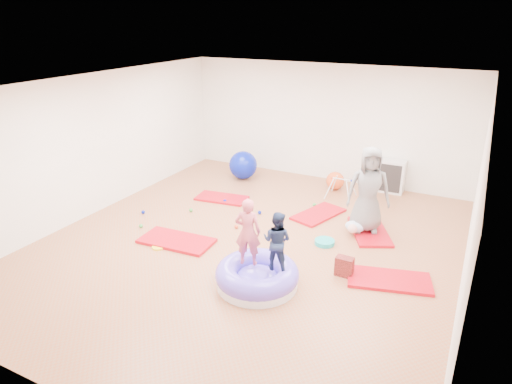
% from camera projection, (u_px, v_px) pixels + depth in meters
% --- Properties ---
extents(room, '(7.01, 8.01, 2.81)m').
position_uv_depth(room, '(248.00, 170.00, 7.67)').
color(room, '#A55835').
rests_on(room, ground).
extents(gym_mat_front_left, '(1.37, 0.75, 0.06)m').
position_uv_depth(gym_mat_front_left, '(177.00, 241.00, 8.24)').
color(gym_mat_front_left, '#BC0030').
rests_on(gym_mat_front_left, ground).
extents(gym_mat_mid_left, '(1.18, 0.69, 0.05)m').
position_uv_depth(gym_mat_mid_left, '(222.00, 198.00, 10.16)').
color(gym_mat_mid_left, '#BC0030').
rests_on(gym_mat_mid_left, ground).
extents(gym_mat_center_back, '(0.92, 1.29, 0.05)m').
position_uv_depth(gym_mat_center_back, '(318.00, 214.00, 9.34)').
color(gym_mat_center_back, '#BC0030').
rests_on(gym_mat_center_back, ground).
extents(gym_mat_right, '(1.37, 0.93, 0.05)m').
position_uv_depth(gym_mat_right, '(389.00, 280.00, 7.03)').
color(gym_mat_right, '#BC0030').
rests_on(gym_mat_right, ground).
extents(gym_mat_rear_right, '(1.10, 1.39, 0.05)m').
position_uv_depth(gym_mat_rear_right, '(369.00, 231.00, 8.60)').
color(gym_mat_rear_right, '#BC0030').
rests_on(gym_mat_rear_right, ground).
extents(inflatable_cushion, '(1.27, 1.27, 0.40)m').
position_uv_depth(inflatable_cushion, '(257.00, 276.00, 6.89)').
color(inflatable_cushion, white).
rests_on(inflatable_cushion, ground).
extents(child_pink, '(0.44, 0.36, 1.06)m').
position_uv_depth(child_pink, '(248.00, 229.00, 6.72)').
color(child_pink, '#CE5461').
rests_on(child_pink, inflatable_cushion).
extents(child_navy, '(0.44, 0.35, 0.91)m').
position_uv_depth(child_navy, '(277.00, 238.00, 6.62)').
color(child_navy, '#1C284A').
rests_on(child_navy, inflatable_cushion).
extents(adult_caregiver, '(0.92, 0.77, 1.61)m').
position_uv_depth(adult_caregiver, '(369.00, 190.00, 8.33)').
color(adult_caregiver, slate).
rests_on(adult_caregiver, gym_mat_rear_right).
extents(infant, '(0.37, 0.37, 0.22)m').
position_uv_depth(infant, '(354.00, 227.00, 8.47)').
color(infant, '#C1D6F8').
rests_on(infant, gym_mat_rear_right).
extents(ball_pit_balls, '(3.36, 2.93, 0.08)m').
position_uv_depth(ball_pit_balls, '(225.00, 221.00, 9.02)').
color(ball_pit_balls, '#0716A1').
rests_on(ball_pit_balls, ground).
extents(exercise_ball_blue, '(0.70, 0.70, 0.70)m').
position_uv_depth(exercise_ball_blue, '(243.00, 165.00, 11.32)').
color(exercise_ball_blue, '#0716A1').
rests_on(exercise_ball_blue, ground).
extents(exercise_ball_orange, '(0.42, 0.42, 0.42)m').
position_uv_depth(exercise_ball_orange, '(335.00, 181.00, 10.67)').
color(exercise_ball_orange, '#F55924').
rests_on(exercise_ball_orange, ground).
extents(infant_play_gym, '(0.60, 0.57, 0.46)m').
position_uv_depth(infant_play_gym, '(341.00, 185.00, 10.12)').
color(infant_play_gym, silver).
rests_on(infant_play_gym, ground).
extents(cube_shelf, '(0.75, 0.37, 0.75)m').
position_uv_depth(cube_shelf, '(388.00, 176.00, 10.50)').
color(cube_shelf, silver).
rests_on(cube_shelf, ground).
extents(balance_disc, '(0.36, 0.36, 0.08)m').
position_uv_depth(balance_disc, '(325.00, 242.00, 8.17)').
color(balance_disc, '#19AFAE').
rests_on(balance_disc, ground).
extents(backpack, '(0.28, 0.18, 0.32)m').
position_uv_depth(backpack, '(344.00, 266.00, 7.15)').
color(backpack, red).
rests_on(backpack, ground).
extents(yellow_toy, '(0.22, 0.22, 0.03)m').
position_uv_depth(yellow_toy, '(158.00, 247.00, 8.04)').
color(yellow_toy, yellow).
rests_on(yellow_toy, ground).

